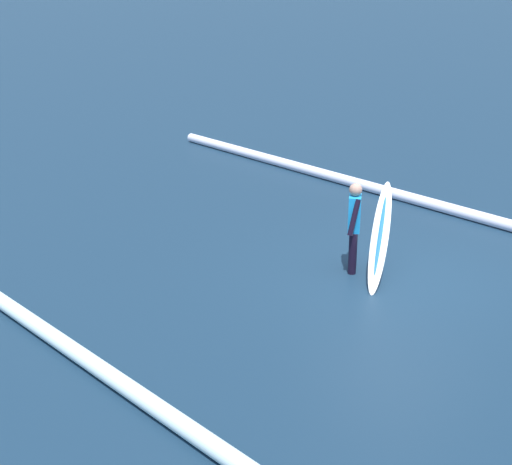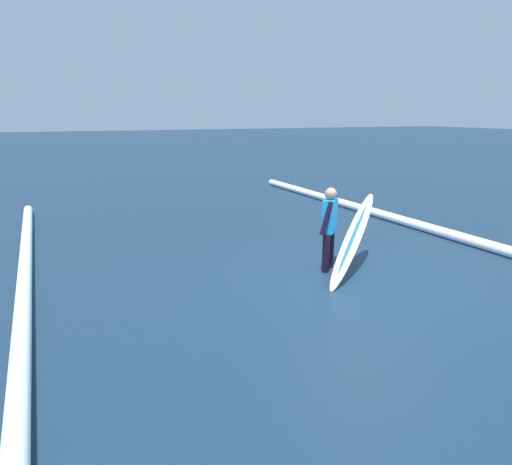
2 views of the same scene
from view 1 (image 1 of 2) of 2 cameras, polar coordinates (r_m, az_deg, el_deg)
ground_plane at (r=13.44m, az=10.42°, el=-3.26°), size 148.09×148.09×0.00m
surfer at (r=13.31m, az=7.17°, el=0.74°), size 0.37×0.54×1.56m
surfboard at (r=13.38m, az=9.04°, el=-0.22°), size 1.42×1.81×1.36m
wave_crest_foreground at (r=16.34m, az=16.41°, el=0.97°), size 19.09×1.12×0.23m
wave_crest_midground at (r=10.77m, az=-12.35°, el=-8.96°), size 15.18×1.02×0.23m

